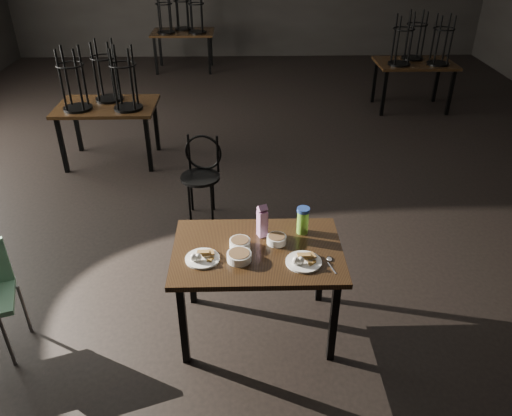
{
  "coord_description": "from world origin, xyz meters",
  "views": [
    {
      "loc": [
        -0.11,
        -5.21,
        2.81
      ],
      "look_at": [
        -0.03,
        -1.95,
        0.85
      ],
      "focal_mm": 35.0,
      "sensor_mm": 36.0,
      "label": 1
    }
  ],
  "objects_px": {
    "juice_carton": "(262,221)",
    "bentwood_chair": "(201,170)",
    "water_bottle": "(303,220)",
    "main_table": "(257,258)"
  },
  "relations": [
    {
      "from": "juice_carton",
      "to": "bentwood_chair",
      "type": "xyz_separation_m",
      "value": [
        -0.57,
        1.57,
        -0.37
      ]
    },
    {
      "from": "bentwood_chair",
      "to": "water_bottle",
      "type": "bearing_deg",
      "value": -50.37
    },
    {
      "from": "main_table",
      "to": "water_bottle",
      "type": "distance_m",
      "value": 0.44
    },
    {
      "from": "main_table",
      "to": "juice_carton",
      "type": "bearing_deg",
      "value": 77.28
    },
    {
      "from": "main_table",
      "to": "juice_carton",
      "type": "relative_size",
      "value": 4.63
    },
    {
      "from": "main_table",
      "to": "bentwood_chair",
      "type": "relative_size",
      "value": 1.41
    },
    {
      "from": "main_table",
      "to": "water_bottle",
      "type": "height_order",
      "value": "water_bottle"
    },
    {
      "from": "water_bottle",
      "to": "bentwood_chair",
      "type": "height_order",
      "value": "water_bottle"
    },
    {
      "from": "water_bottle",
      "to": "bentwood_chair",
      "type": "xyz_separation_m",
      "value": [
        -0.87,
        1.53,
        -0.35
      ]
    },
    {
      "from": "juice_carton",
      "to": "bentwood_chair",
      "type": "height_order",
      "value": "juice_carton"
    }
  ]
}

